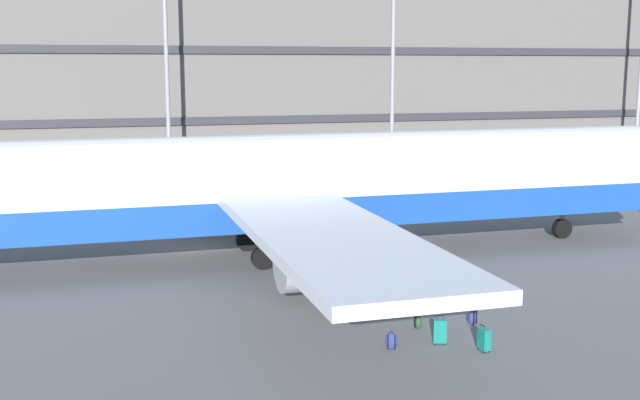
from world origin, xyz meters
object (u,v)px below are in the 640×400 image
object	(u,v)px
suitcase_upright	(440,331)
suitcase_orange	(484,339)
backpack_black	(418,322)
backpack_scuffed	(392,341)
backpack_purple	(472,317)
airliner	(277,187)

from	to	relation	value
suitcase_upright	suitcase_orange	bearing A→B (deg)	-42.80
backpack_black	suitcase_upright	bearing A→B (deg)	-87.23
suitcase_orange	backpack_scuffed	bearing A→B (deg)	161.37
suitcase_upright	backpack_purple	distance (m)	2.10
suitcase_upright	suitcase_orange	xyz separation A→B (m)	(0.96, -0.89, -0.04)
suitcase_orange	backpack_purple	world-z (taller)	suitcase_orange
suitcase_orange	backpack_black	size ratio (longest dim) A/B	1.57
suitcase_upright	backpack_black	world-z (taller)	suitcase_upright
airliner	backpack_purple	bearing A→B (deg)	-69.02
suitcase_upright	backpack_black	bearing A→B (deg)	92.77
backpack_black	suitcase_orange	bearing A→B (deg)	-65.95
suitcase_upright	backpack_scuffed	size ratio (longest dim) A/B	1.59
airliner	suitcase_orange	xyz separation A→B (m)	(3.21, -12.38, -2.69)
suitcase_orange	backpack_scuffed	size ratio (longest dim) A/B	1.39
backpack_black	backpack_purple	xyz separation A→B (m)	(1.75, -0.16, 0.04)
suitcase_orange	backpack_scuffed	xyz separation A→B (m)	(-2.48, 0.84, -0.11)
suitcase_upright	backpack_scuffed	distance (m)	1.52
suitcase_orange	backpack_purple	distance (m)	2.27
suitcase_upright	suitcase_orange	world-z (taller)	suitcase_upright
backpack_scuffed	backpack_purple	distance (m)	3.46
airliner	suitcase_orange	world-z (taller)	airliner
suitcase_upright	backpack_black	distance (m)	1.43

